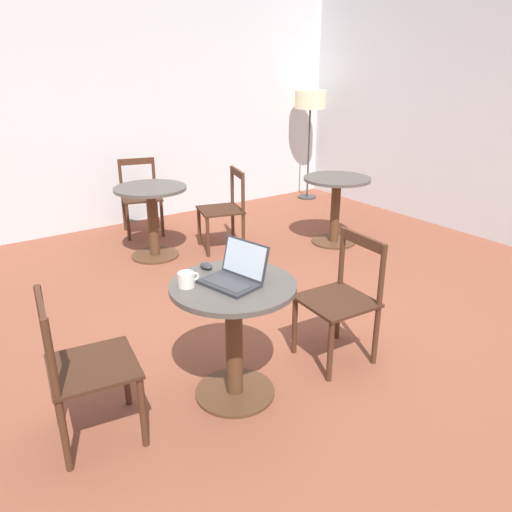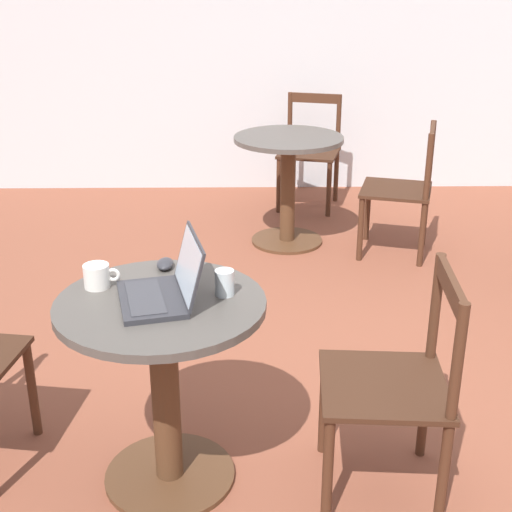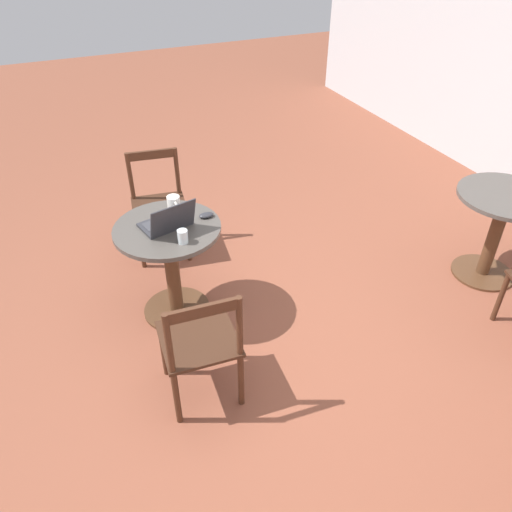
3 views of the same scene
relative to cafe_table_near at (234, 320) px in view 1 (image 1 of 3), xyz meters
The scene contains 14 objects.
ground_plane 0.88m from the cafe_table_near, 34.18° to the left, with size 16.00×16.00×0.00m, color brown.
wall_back 3.78m from the cafe_table_near, 80.65° to the left, with size 9.40×0.06×2.70m.
cafe_table_near is the anchor object (origin of this frame).
cafe_table_mid 2.83m from the cafe_table_near, 34.75° to the left, with size 0.70×0.70×0.72m.
cafe_table_far 2.42m from the cafe_table_near, 76.64° to the left, with size 0.70×0.70×0.72m.
chair_near_left 0.82m from the cafe_table_near, behind, with size 0.48×0.48×0.83m.
chair_near_right 0.79m from the cafe_table_near, ahead, with size 0.45×0.45×0.83m.
chair_far_back 3.24m from the cafe_table_near, 76.22° to the left, with size 0.52×0.52×0.83m.
chair_far_right 2.50m from the cafe_table_near, 59.47° to the left, with size 0.52×0.52×0.83m.
floor_lamp 4.73m from the cafe_table_near, 44.13° to the left, with size 0.42×0.42×1.48m.
laptop 0.27m from the cafe_table_near, 22.34° to the left, with size 0.33×0.36×0.22m.
mouse 0.36m from the cafe_table_near, 92.34° to the left, with size 0.06×0.10×0.03m.
mug 0.36m from the cafe_table_near, 153.24° to the left, with size 0.12×0.09×0.08m.
drinking_glass 0.34m from the cafe_table_near, 12.32° to the left, with size 0.06×0.06×0.09m.
Camera 1 is at (-1.92, -2.50, 1.85)m, focal length 35.00 mm.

